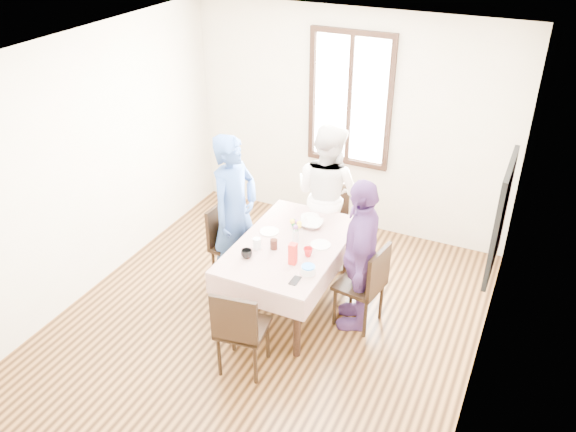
# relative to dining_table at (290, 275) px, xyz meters

# --- Properties ---
(ground) EXTENTS (4.50, 4.50, 0.00)m
(ground) POSITION_rel_dining_table_xyz_m (-0.09, -0.36, -0.38)
(ground) COLOR black
(ground) RESTS_ON ground
(back_wall) EXTENTS (4.00, 0.00, 4.00)m
(back_wall) POSITION_rel_dining_table_xyz_m (-0.09, 1.89, 0.98)
(back_wall) COLOR beige
(back_wall) RESTS_ON ground
(right_wall) EXTENTS (0.00, 4.50, 4.50)m
(right_wall) POSITION_rel_dining_table_xyz_m (1.91, -0.36, 0.98)
(right_wall) COLOR beige
(right_wall) RESTS_ON ground
(window_frame) EXTENTS (1.02, 0.06, 1.62)m
(window_frame) POSITION_rel_dining_table_xyz_m (-0.09, 1.87, 1.27)
(window_frame) COLOR black
(window_frame) RESTS_ON back_wall
(window_pane) EXTENTS (0.90, 0.02, 1.50)m
(window_pane) POSITION_rel_dining_table_xyz_m (-0.09, 1.88, 1.27)
(window_pane) COLOR white
(window_pane) RESTS_ON back_wall
(art_poster) EXTENTS (0.04, 0.76, 0.96)m
(art_poster) POSITION_rel_dining_table_xyz_m (1.89, -0.06, 1.18)
(art_poster) COLOR red
(art_poster) RESTS_ON right_wall
(dining_table) EXTENTS (0.87, 1.45, 0.75)m
(dining_table) POSITION_rel_dining_table_xyz_m (0.00, 0.00, 0.00)
(dining_table) COLOR black
(dining_table) RESTS_ON ground
(tablecloth) EXTENTS (0.99, 1.57, 0.01)m
(tablecloth) POSITION_rel_dining_table_xyz_m (0.00, 0.00, 0.38)
(tablecloth) COLOR #4F0B07
(tablecloth) RESTS_ON dining_table
(chair_left) EXTENTS (0.44, 0.44, 0.91)m
(chair_left) POSITION_rel_dining_table_xyz_m (-0.73, 0.14, 0.08)
(chair_left) COLOR black
(chair_left) RESTS_ON ground
(chair_right) EXTENTS (0.48, 0.48, 0.91)m
(chair_right) POSITION_rel_dining_table_xyz_m (0.73, 0.05, 0.08)
(chair_right) COLOR black
(chair_right) RESTS_ON ground
(chair_far) EXTENTS (0.46, 0.46, 0.91)m
(chair_far) POSITION_rel_dining_table_xyz_m (0.00, 0.99, 0.08)
(chair_far) COLOR black
(chair_far) RESTS_ON ground
(chair_near) EXTENTS (0.48, 0.48, 0.91)m
(chair_near) POSITION_rel_dining_table_xyz_m (0.00, -0.99, 0.08)
(chair_near) COLOR black
(chair_near) RESTS_ON ground
(person_left) EXTENTS (0.51, 0.69, 1.74)m
(person_left) POSITION_rel_dining_table_xyz_m (-0.71, 0.14, 0.49)
(person_left) COLOR #2F4F91
(person_left) RESTS_ON ground
(person_far) EXTENTS (0.96, 0.84, 1.68)m
(person_far) POSITION_rel_dining_table_xyz_m (0.00, 0.98, 0.46)
(person_far) COLOR white
(person_far) RESTS_ON ground
(person_right) EXTENTS (0.62, 1.00, 1.59)m
(person_right) POSITION_rel_dining_table_xyz_m (0.71, 0.05, 0.42)
(person_right) COLOR #593472
(person_right) RESTS_ON ground
(mug_black) EXTENTS (0.13, 0.13, 0.08)m
(mug_black) POSITION_rel_dining_table_xyz_m (-0.27, -0.40, 0.43)
(mug_black) COLOR black
(mug_black) RESTS_ON tablecloth
(mug_flag) EXTENTS (0.13, 0.13, 0.09)m
(mug_flag) POSITION_rel_dining_table_xyz_m (0.25, -0.13, 0.43)
(mug_flag) COLOR red
(mug_flag) RESTS_ON tablecloth
(mug_green) EXTENTS (0.12, 0.12, 0.07)m
(mug_green) POSITION_rel_dining_table_xyz_m (-0.08, 0.31, 0.42)
(mug_green) COLOR #0C7226
(mug_green) RESTS_ON tablecloth
(serving_bowl) EXTENTS (0.25, 0.25, 0.06)m
(serving_bowl) POSITION_rel_dining_table_xyz_m (0.06, 0.39, 0.42)
(serving_bowl) COLOR white
(serving_bowl) RESTS_ON tablecloth
(juice_carton) EXTENTS (0.07, 0.07, 0.22)m
(juice_carton) POSITION_rel_dining_table_xyz_m (0.17, -0.31, 0.49)
(juice_carton) COLOR red
(juice_carton) RESTS_ON tablecloth
(butter_tub) EXTENTS (0.14, 0.14, 0.07)m
(butter_tub) POSITION_rel_dining_table_xyz_m (0.36, -0.39, 0.42)
(butter_tub) COLOR white
(butter_tub) RESTS_ON tablecloth
(jam_jar) EXTENTS (0.07, 0.07, 0.10)m
(jam_jar) POSITION_rel_dining_table_xyz_m (-0.10, -0.16, 0.44)
(jam_jar) COLOR black
(jam_jar) RESTS_ON tablecloth
(drinking_glass) EXTENTS (0.08, 0.08, 0.11)m
(drinking_glass) POSITION_rel_dining_table_xyz_m (-0.25, -0.22, 0.44)
(drinking_glass) COLOR silver
(drinking_glass) RESTS_ON tablecloth
(smartphone) EXTENTS (0.07, 0.14, 0.01)m
(smartphone) POSITION_rel_dining_table_xyz_m (0.30, -0.55, 0.39)
(smartphone) COLOR black
(smartphone) RESTS_ON tablecloth
(flower_vase) EXTENTS (0.07, 0.07, 0.13)m
(flower_vase) POSITION_rel_dining_table_xyz_m (0.04, 0.05, 0.45)
(flower_vase) COLOR silver
(flower_vase) RESTS_ON tablecloth
(plate_left) EXTENTS (0.20, 0.20, 0.01)m
(plate_left) POSITION_rel_dining_table_xyz_m (-0.28, 0.10, 0.39)
(plate_left) COLOR white
(plate_left) RESTS_ON tablecloth
(plate_right) EXTENTS (0.20, 0.20, 0.01)m
(plate_right) POSITION_rel_dining_table_xyz_m (0.29, 0.10, 0.39)
(plate_right) COLOR white
(plate_right) RESTS_ON tablecloth
(plate_far) EXTENTS (0.20, 0.20, 0.01)m
(plate_far) POSITION_rel_dining_table_xyz_m (-0.02, 0.55, 0.39)
(plate_far) COLOR white
(plate_far) RESTS_ON tablecloth
(butter_lid) EXTENTS (0.12, 0.12, 0.01)m
(butter_lid) POSITION_rel_dining_table_xyz_m (0.36, -0.39, 0.46)
(butter_lid) COLOR blue
(butter_lid) RESTS_ON butter_tub
(flower_bunch) EXTENTS (0.09, 0.09, 0.10)m
(flower_bunch) POSITION_rel_dining_table_xyz_m (0.04, 0.05, 0.57)
(flower_bunch) COLOR yellow
(flower_bunch) RESTS_ON flower_vase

